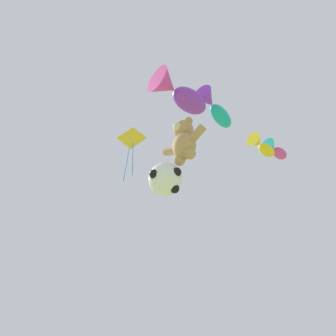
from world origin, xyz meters
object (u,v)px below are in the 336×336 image
(soccer_ball_kite, at_px, (166,179))
(fish_kite_magenta, at_px, (275,150))
(fish_kite_violet, at_px, (178,93))
(fish_kite_teal, at_px, (214,108))
(fish_kite_goldfin, at_px, (262,146))
(teddy_bear_kite, at_px, (184,141))
(diamond_kite, at_px, (131,141))

(soccer_ball_kite, relative_size, fish_kite_magenta, 0.83)
(fish_kite_violet, height_order, fish_kite_teal, fish_kite_teal)
(soccer_ball_kite, bearing_deg, fish_kite_goldfin, 71.11)
(fish_kite_goldfin, relative_size, fish_kite_magenta, 1.05)
(fish_kite_goldfin, bearing_deg, fish_kite_violet, -98.10)
(teddy_bear_kite, xyz_separation_m, soccer_ball_kite, (-0.68, -0.18, -1.38))
(teddy_bear_kite, xyz_separation_m, diamond_kite, (-3.00, 0.03, 2.12))
(fish_kite_magenta, bearing_deg, teddy_bear_kite, -97.51)
(teddy_bear_kite, xyz_separation_m, fish_kite_goldfin, (0.82, 4.21, 2.10))
(fish_kite_goldfin, bearing_deg, fish_kite_magenta, 92.22)
(fish_kite_magenta, bearing_deg, soccer_ball_kite, -103.58)
(soccer_ball_kite, distance_m, diamond_kite, 4.21)
(fish_kite_violet, height_order, fish_kite_goldfin, fish_kite_violet)
(fish_kite_magenta, xyz_separation_m, diamond_kite, (-3.76, -5.75, -0.85))
(fish_kite_teal, bearing_deg, soccer_ball_kite, -120.81)
(fish_kite_goldfin, bearing_deg, soccer_ball_kite, -108.89)
(fish_kite_violet, height_order, fish_kite_magenta, fish_kite_magenta)
(teddy_bear_kite, height_order, soccer_ball_kite, teddy_bear_kite)
(soccer_ball_kite, bearing_deg, fish_kite_magenta, 76.42)
(teddy_bear_kite, bearing_deg, fish_kite_goldfin, 78.93)
(teddy_bear_kite, relative_size, fish_kite_magenta, 1.30)
(fish_kite_magenta, bearing_deg, fish_kite_teal, -95.28)
(teddy_bear_kite, height_order, fish_kite_goldfin, fish_kite_goldfin)
(fish_kite_teal, relative_size, diamond_kite, 0.77)
(fish_kite_teal, distance_m, fish_kite_magenta, 4.22)
(fish_kite_violet, bearing_deg, fish_kite_teal, 84.04)
(soccer_ball_kite, bearing_deg, fish_kite_violet, -14.57)
(fish_kite_violet, bearing_deg, fish_kite_goldfin, 81.90)
(fish_kite_violet, xyz_separation_m, diamond_kite, (-3.17, 0.44, 0.01))
(soccer_ball_kite, xyz_separation_m, fish_kite_goldfin, (1.50, 4.39, 3.47))
(teddy_bear_kite, bearing_deg, diamond_kite, 179.36)
(soccer_ball_kite, height_order, fish_kite_goldfin, fish_kite_goldfin)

